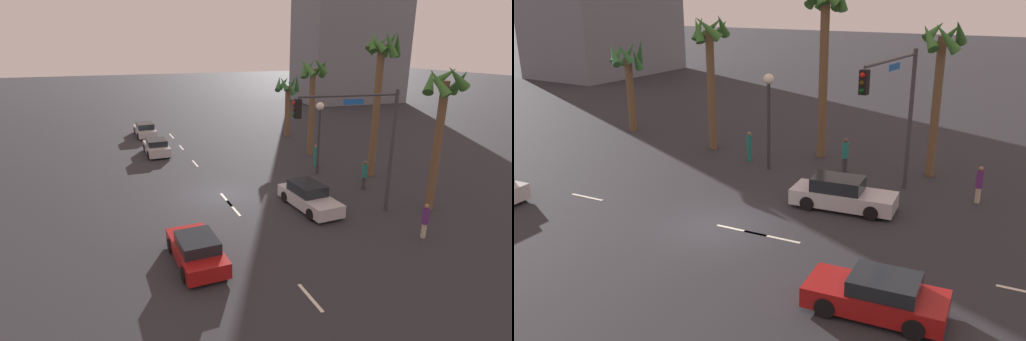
{
  "view_description": "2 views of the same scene",
  "coord_description": "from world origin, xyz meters",
  "views": [
    {
      "loc": [
        22.93,
        -6.54,
        9.01
      ],
      "look_at": [
        1.66,
        1.69,
        1.85
      ],
      "focal_mm": 28.33,
      "sensor_mm": 36.0,
      "label": 1
    },
    {
      "loc": [
        10.97,
        -17.37,
        9.26
      ],
      "look_at": [
        1.47,
        1.77,
        2.11
      ],
      "focal_mm": 37.77,
      "sensor_mm": 36.0,
      "label": 2
    }
  ],
  "objects": [
    {
      "name": "car_2",
      "position": [
        7.59,
        -3.34,
        0.6
      ],
      "size": [
        4.26,
        2.01,
        1.29
      ],
      "color": "maroon",
      "rests_on": "ground_plane"
    },
    {
      "name": "palm_tree_1",
      "position": [
        0.21,
        11.17,
        7.21
      ],
      "size": [
        2.66,
        2.57,
        9.98
      ],
      "color": "brown",
      "rests_on": "ground_plane"
    },
    {
      "name": "palm_tree_3",
      "position": [
        -13.81,
        11.06,
        4.41
      ],
      "size": [
        2.51,
        2.82,
        6.24
      ],
      "color": "brown",
      "rests_on": "ground_plane"
    },
    {
      "name": "streetlamp",
      "position": [
        -1.56,
        7.71,
        3.71
      ],
      "size": [
        0.56,
        0.56,
        5.18
      ],
      "color": "#2D2D33",
      "rests_on": "ground_plane"
    },
    {
      "name": "car_3",
      "position": [
        3.91,
        4.06,
        0.66
      ],
      "size": [
        4.7,
        2.02,
        1.44
      ],
      "color": "#B7B7BC",
      "rests_on": "ground_plane"
    },
    {
      "name": "lane_stripe_1",
      "position": [
        -12.82,
        0.0,
        0.01
      ],
      "size": [
        1.86,
        0.14,
        0.01
      ],
      "primitive_type": "cube",
      "color": "silver",
      "rests_on": "ground_plane"
    },
    {
      "name": "traffic_signal",
      "position": [
        5.57,
        6.1,
        4.61
      ],
      "size": [
        1.03,
        5.76,
        6.77
      ],
      "color": "#38383D",
      "rests_on": "ground_plane"
    },
    {
      "name": "car_1",
      "position": [
        -11.26,
        -2.4,
        0.62
      ],
      "size": [
        4.17,
        1.93,
        1.33
      ],
      "color": "#B7B7BC",
      "rests_on": "ground_plane"
    },
    {
      "name": "palm_tree_0",
      "position": [
        6.61,
        10.33,
        5.86
      ],
      "size": [
        2.36,
        2.46,
        8.14
      ],
      "color": "brown",
      "rests_on": "ground_plane"
    },
    {
      "name": "lane_stripe_5",
      "position": [
        11.63,
        0.0,
        0.01
      ],
      "size": [
        1.85,
        0.14,
        0.01
      ],
      "primitive_type": "cube",
      "color": "silver",
      "rests_on": "ground_plane"
    },
    {
      "name": "lane_stripe_2",
      "position": [
        -7.3,
        0.0,
        0.01
      ],
      "size": [
        1.9,
        0.14,
        0.01
      ],
      "primitive_type": "cube",
      "color": "silver",
      "rests_on": "ground_plane"
    },
    {
      "name": "lane_stripe_3",
      "position": [
        1.05,
        0.0,
        0.01
      ],
      "size": [
        2.31,
        0.14,
        0.01
      ],
      "primitive_type": "cube",
      "color": "silver",
      "rests_on": "ground_plane"
    },
    {
      "name": "palm_tree_2",
      "position": [
        -6.39,
        9.77,
        5.91
      ],
      "size": [
        2.51,
        2.81,
        8.15
      ],
      "color": "brown",
      "rests_on": "ground_plane"
    },
    {
      "name": "pedestrian_1",
      "position": [
        -3.16,
        8.43,
        0.92
      ],
      "size": [
        0.41,
        0.41,
        1.73
      ],
      "color": "#1E7266",
      "rests_on": "ground_plane"
    },
    {
      "name": "lane_stripe_4",
      "position": [
        2.42,
        0.0,
        0.01
      ],
      "size": [
        2.47,
        0.14,
        0.01
      ],
      "primitive_type": "cube",
      "color": "silver",
      "rests_on": "ground_plane"
    },
    {
      "name": "building_2",
      "position": [
        -34.69,
        31.72,
        13.59
      ],
      "size": [
        11.22,
        16.52,
        27.18
      ],
      "primitive_type": "cube",
      "rotation": [
        0.0,
        0.0,
        -0.05
      ],
      "color": "slate",
      "rests_on": "ground_plane"
    },
    {
      "name": "ground_plane",
      "position": [
        0.0,
        0.0,
        0.0
      ],
      "size": [
        220.0,
        220.0,
        0.0
      ],
      "primitive_type": "plane",
      "color": "#28282D"
    },
    {
      "name": "pedestrian_0",
      "position": [
        9.28,
        7.47,
        0.93
      ],
      "size": [
        0.44,
        0.44,
        1.75
      ],
      "color": "#B2A58C",
      "rests_on": "ground_plane"
    },
    {
      "name": "car_0",
      "position": [
        -19.13,
        -2.47,
        0.63
      ],
      "size": [
        4.7,
        2.0,
        1.36
      ],
      "color": "#B7B7BC",
      "rests_on": "ground_plane"
    },
    {
      "name": "lane_stripe_0",
      "position": [
        -18.0,
        0.0,
        0.01
      ],
      "size": [
        2.48,
        0.14,
        0.01
      ],
      "primitive_type": "cube",
      "color": "silver",
      "rests_on": "ground_plane"
    },
    {
      "name": "pedestrian_2",
      "position": [
        2.38,
        8.91,
        1.01
      ],
      "size": [
        0.49,
        0.49,
        1.89
      ],
      "color": "#333338",
      "rests_on": "ground_plane"
    }
  ]
}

